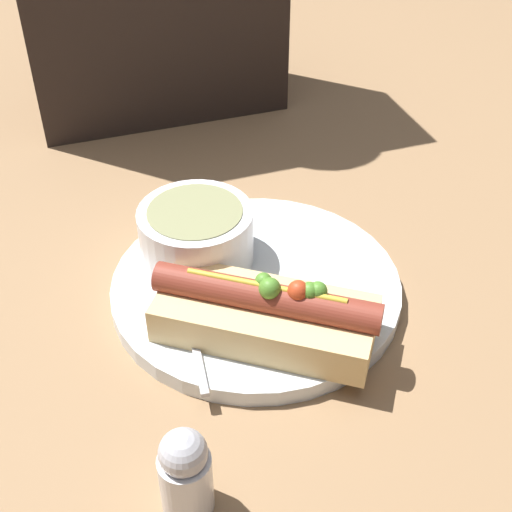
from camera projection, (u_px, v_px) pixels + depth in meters
ground_plane at (256, 294)px, 0.63m from camera, size 4.00×4.00×0.00m
dinner_plate at (256, 287)px, 0.62m from camera, size 0.25×0.25×0.02m
hot_dog at (266, 313)px, 0.55m from camera, size 0.18×0.16×0.06m
soup_bowl at (196, 232)px, 0.62m from camera, size 0.10×0.10×0.05m
spoon at (184, 290)px, 0.60m from camera, size 0.04×0.15×0.01m
salt_shaker at (185, 473)px, 0.44m from camera, size 0.03×0.03×0.07m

